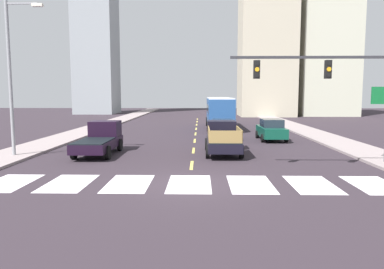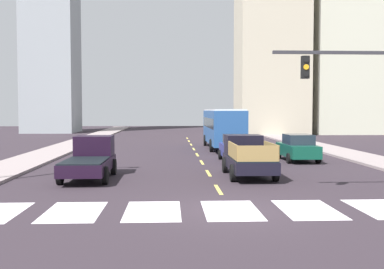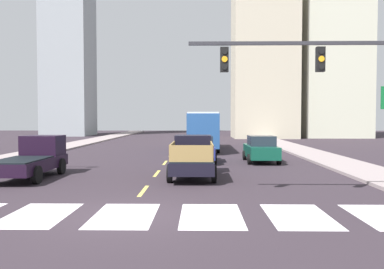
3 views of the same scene
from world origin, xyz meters
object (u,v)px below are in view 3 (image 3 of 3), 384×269
at_px(city_bus, 203,128).
at_px(sedan_mid, 200,149).
at_px(pickup_dark, 34,158).
at_px(sedan_near_right, 261,149).
at_px(traffic_signal_gantry, 352,79).
at_px(pickup_stakebed, 193,157).

relative_size(city_bus, sedan_mid, 2.45).
bearing_deg(pickup_dark, city_bus, 63.73).
height_order(pickup_dark, sedan_near_right, pickup_dark).
distance_m(sedan_mid, traffic_signal_gantry, 13.53).
bearing_deg(city_bus, traffic_signal_gantry, -79.35).
bearing_deg(traffic_signal_gantry, pickup_stakebed, 133.59).
distance_m(sedan_near_right, sedan_mid, 3.93).
bearing_deg(sedan_near_right, sedan_mid, -176.76).
bearing_deg(sedan_mid, pickup_stakebed, -95.09).
distance_m(pickup_dark, city_bus, 18.56).
bearing_deg(traffic_signal_gantry, sedan_near_right, 95.75).
xyz_separation_m(city_bus, traffic_signal_gantry, (4.92, -21.94, 2.22)).
bearing_deg(city_bus, sedan_near_right, -71.24).
xyz_separation_m(pickup_stakebed, pickup_dark, (-7.66, -0.46, -0.02)).
bearing_deg(traffic_signal_gantry, sedan_mid, 113.13).
height_order(sedan_mid, traffic_signal_gantry, traffic_signal_gantry).
bearing_deg(pickup_stakebed, sedan_near_right, 54.12).
xyz_separation_m(pickup_stakebed, city_bus, (0.61, 16.13, 1.02)).
height_order(pickup_stakebed, city_bus, city_bus).
bearing_deg(pickup_stakebed, pickup_dark, -178.44).
distance_m(pickup_dark, sedan_mid, 10.47).
xyz_separation_m(sedan_near_right, traffic_signal_gantry, (1.23, -12.19, 3.31)).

